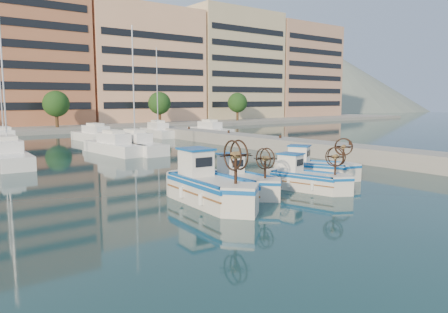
# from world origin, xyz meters

# --- Properties ---
(ground) EXTENTS (300.00, 300.00, 0.00)m
(ground) POSITION_xyz_m (0.00, 0.00, 0.00)
(ground) COLOR #1B4246
(ground) RESTS_ON ground
(quay) EXTENTS (3.00, 60.00, 1.20)m
(quay) POSITION_xyz_m (13.00, 8.00, 0.60)
(quay) COLOR gray
(quay) RESTS_ON ground
(waterfront) EXTENTS (180.00, 40.00, 25.60)m
(waterfront) POSITION_xyz_m (9.23, 65.04, 11.10)
(waterfront) COLOR gray
(waterfront) RESTS_ON ground
(hill_east) EXTENTS (160.00, 160.00, 50.00)m
(hill_east) POSITION_xyz_m (140.00, 110.00, 0.00)
(hill_east) COLOR slate
(hill_east) RESTS_ON ground
(yacht_marina) EXTENTS (37.62, 23.97, 11.50)m
(yacht_marina) POSITION_xyz_m (-3.18, 27.34, 0.53)
(yacht_marina) COLOR white
(yacht_marina) RESTS_ON ground
(fishing_boat_a) EXTENTS (2.41, 5.20, 3.19)m
(fishing_boat_a) POSITION_xyz_m (-4.85, 0.76, 0.88)
(fishing_boat_a) COLOR silver
(fishing_boat_a) RESTS_ON ground
(fishing_boat_b) EXTENTS (1.69, 4.08, 2.54)m
(fishing_boat_b) POSITION_xyz_m (-2.13, 1.56, 0.70)
(fishing_boat_b) COLOR silver
(fishing_boat_b) RESTS_ON ground
(fishing_boat_c) EXTENTS (2.53, 4.06, 2.46)m
(fishing_boat_c) POSITION_xyz_m (1.11, 0.10, 0.68)
(fishing_boat_c) COLOR silver
(fishing_boat_c) RESTS_ON ground
(fishing_boat_d) EXTENTS (3.37, 4.25, 2.57)m
(fishing_boat_d) POSITION_xyz_m (4.22, 2.19, 0.71)
(fishing_boat_d) COLOR silver
(fishing_boat_d) RESTS_ON ground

